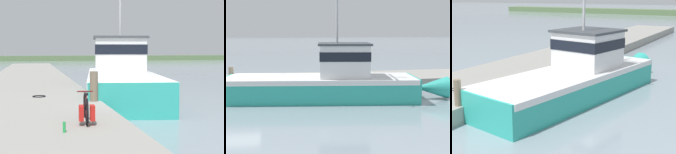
% 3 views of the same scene
% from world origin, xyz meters
% --- Properties ---
extents(ground_plane, '(320.00, 320.00, 0.00)m').
position_xyz_m(ground_plane, '(0.00, 0.00, 0.00)').
color(ground_plane, '#84939E').
extents(dock_pier, '(5.32, 80.00, 0.75)m').
position_xyz_m(dock_pier, '(-3.98, 0.00, 0.37)').
color(dock_pier, gray).
rests_on(dock_pier, ground_plane).
extents(far_shoreline, '(180.00, 5.00, 1.36)m').
position_xyz_m(far_shoreline, '(30.00, 79.73, 0.68)').
color(far_shoreline, '#567047').
rests_on(far_shoreline, ground_plane).
extents(fishing_boat_main, '(5.40, 13.62, 8.47)m').
position_xyz_m(fishing_boat_main, '(0.97, 5.47, 1.18)').
color(fishing_boat_main, teal).
rests_on(fishing_boat_main, ground_plane).
extents(boat_green_anchored, '(4.23, 7.51, 4.01)m').
position_xyz_m(boat_green_anchored, '(11.74, 43.63, 0.87)').
color(boat_green_anchored, silver).
rests_on(boat_green_anchored, ground_plane).
extents(bicycle_touring, '(0.54, 1.79, 0.76)m').
position_xyz_m(bicycle_touring, '(-2.44, -4.18, 1.09)').
color(bicycle_touring, black).
rests_on(bicycle_touring, dock_pier).
extents(mooring_post, '(0.30, 0.30, 1.11)m').
position_xyz_m(mooring_post, '(-1.59, -0.49, 1.30)').
color(mooring_post, '#756651').
rests_on(mooring_post, dock_pier).
extents(hose_coil, '(0.53, 0.53, 0.04)m').
position_xyz_m(hose_coil, '(-3.55, 1.21, 0.77)').
color(hose_coil, black).
rests_on(hose_coil, dock_pier).
extents(water_bottle_by_bike, '(0.07, 0.07, 0.25)m').
position_xyz_m(water_bottle_by_bike, '(-3.10, -5.19, 0.87)').
color(water_bottle_by_bike, green).
rests_on(water_bottle_by_bike, dock_pier).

